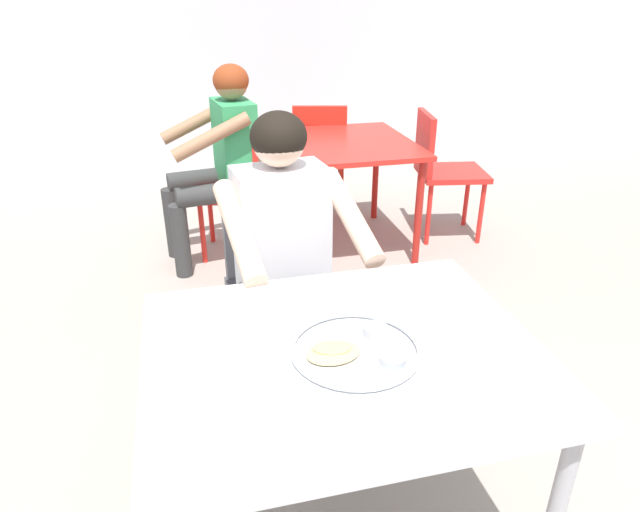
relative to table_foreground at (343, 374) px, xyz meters
The scene contains 10 objects.
table_foreground is the anchor object (origin of this frame).
thali_tray 0.10m from the table_foreground, 46.73° to the right, with size 0.34×0.34×0.03m.
drinking_cup 0.29m from the table_foreground, 159.88° to the left, with size 0.08×0.08×0.10m.
chair_foreground 0.93m from the table_foreground, 91.60° to the left, with size 0.44×0.44×0.82m.
diner_foreground 0.70m from the table_foreground, 90.37° to the left, with size 0.54×0.59×1.19m.
table_background_red 2.27m from the table_foreground, 73.26° to the left, with size 0.80×0.92×0.70m.
chair_red_left 2.22m from the table_foreground, 90.47° to the left, with size 0.49×0.48×0.80m.
chair_red_right 2.54m from the table_foreground, 58.94° to the left, with size 0.50×0.47×0.85m.
chair_red_far 2.84m from the table_foreground, 77.34° to the left, with size 0.49×0.50×0.83m.
patron_background 2.17m from the table_foreground, 93.66° to the left, with size 0.59×0.55×1.19m.
Camera 1 is at (-0.42, -1.12, 1.59)m, focal length 31.46 mm.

